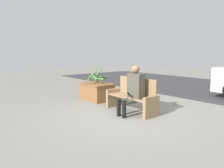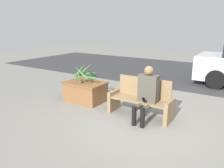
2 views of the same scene
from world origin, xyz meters
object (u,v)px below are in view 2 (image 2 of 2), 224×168
person_seated (147,92)px  planter_box (85,91)px  bench (141,99)px  potted_plant (85,74)px

person_seated → planter_box: person_seated is taller
person_seated → planter_box: size_ratio=1.12×
bench → potted_plant: 1.79m
bench → potted_plant: bearing=177.7°
potted_plant → person_seated: bearing=-7.3°
bench → planter_box: size_ratio=1.36×
bench → planter_box: 1.76m
planter_box → potted_plant: size_ratio=1.46×
person_seated → bench: bearing=140.4°
bench → potted_plant: size_ratio=1.99×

